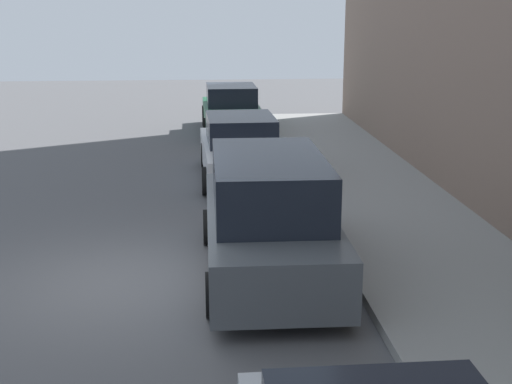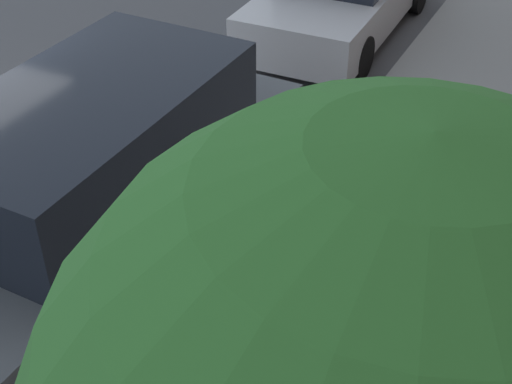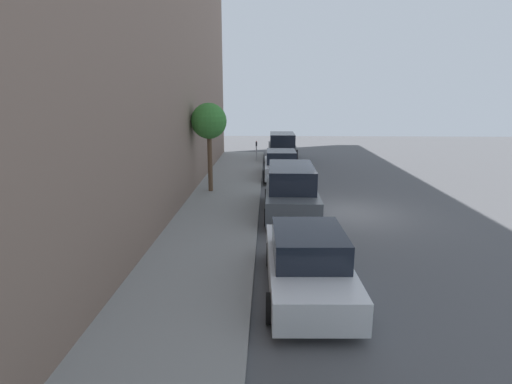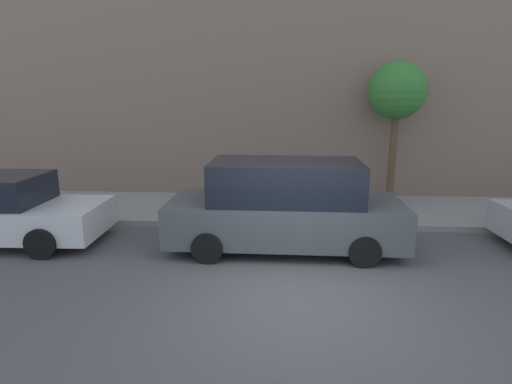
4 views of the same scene
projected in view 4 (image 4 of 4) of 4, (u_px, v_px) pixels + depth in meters
The scene contains 5 objects.
ground_plane at pixel (299, 299), 6.46m from camera, with size 60.00×60.00×0.00m, color #515154.
sidewalk at pixel (291, 209), 11.36m from camera, with size 3.12×32.00×0.15m.
parked_minivan_third at pixel (285, 207), 8.46m from camera, with size 2.02×4.92×1.90m.
parked_sedan_fourth at pixel (0, 211), 8.84m from camera, with size 1.93×4.55×1.54m.
street_tree at pixel (397, 92), 11.19m from camera, with size 1.61×1.61×4.03m.
Camera 4 is at (-5.92, 0.34, 3.17)m, focal length 28.00 mm.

